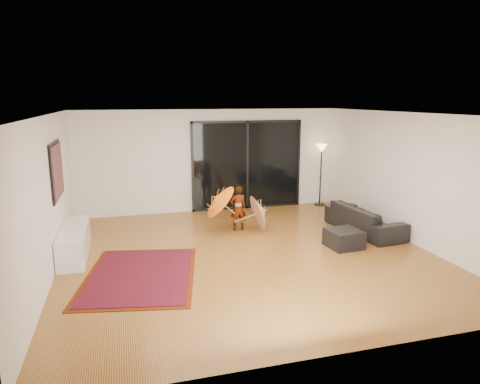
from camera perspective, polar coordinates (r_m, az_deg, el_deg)
name	(u,v)px	position (r m, az deg, el deg)	size (l,w,h in m)	color
floor	(248,254)	(8.45, 1.06, -8.27)	(7.00, 7.00, 0.00)	#AB732E
ceiling	(248,114)	(7.91, 1.14, 10.36)	(7.00, 7.00, 0.00)	white
wall_back	(211,161)	(11.42, -3.92, 4.17)	(7.00, 7.00, 0.00)	silver
wall_front	(337,248)	(4.94, 12.83, -7.25)	(7.00, 7.00, 0.00)	silver
wall_left	(48,198)	(7.85, -24.21, -0.71)	(7.00, 7.00, 0.00)	silver
wall_right	(408,178)	(9.65, 21.45, 1.81)	(7.00, 7.00, 0.00)	silver
sliding_door	(247,165)	(11.65, 0.96, 3.62)	(3.06, 0.07, 2.40)	black
painting	(57,171)	(8.76, -23.22, 2.65)	(0.04, 1.28, 1.08)	black
media_console	(74,242)	(8.92, -21.21, -6.20)	(0.48, 1.92, 0.53)	white
speaker	(73,254)	(8.54, -21.43, -7.71)	(0.30, 0.30, 0.34)	#424244
persian_rug	(140,275)	(7.67, -13.13, -10.74)	(2.27, 2.84, 0.02)	#531B07
sofa	(364,219)	(10.12, 16.21, -3.48)	(2.05, 0.80, 0.60)	black
ottoman	(344,238)	(9.02, 13.68, -6.04)	(0.64, 0.64, 0.37)	black
floor_lamp	(321,157)	(12.19, 10.80, 4.58)	(0.30, 0.30, 1.73)	black
child	(238,208)	(9.78, -0.27, -2.18)	(0.38, 0.25, 1.04)	#999999
parasol_orange	(215,201)	(9.56, -3.37, -1.22)	(0.70, 0.86, 0.89)	orange
parasol_white	(265,209)	(9.82, 3.35, -2.23)	(0.53, 0.85, 0.89)	white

